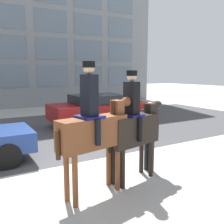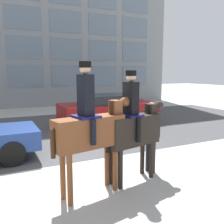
# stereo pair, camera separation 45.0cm
# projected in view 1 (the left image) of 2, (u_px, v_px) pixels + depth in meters

# --- Properties ---
(ground_plane) EXTENTS (80.00, 80.00, 0.00)m
(ground_plane) POSITION_uv_depth(u_px,v_px,m) (89.00, 168.00, 6.71)
(ground_plane) COLOR #B2AFA8
(road_surface) EXTENTS (23.93, 8.50, 0.01)m
(road_surface) POSITION_uv_depth(u_px,v_px,m) (43.00, 132.00, 10.77)
(road_surface) COLOR #444447
(road_surface) RESTS_ON ground_plane
(mounted_horse_lead) EXTENTS (1.96, 0.72, 2.75)m
(mounted_horse_lead) POSITION_uv_depth(u_px,v_px,m) (94.00, 129.00, 5.03)
(mounted_horse_lead) COLOR brown
(mounted_horse_lead) RESTS_ON ground_plane
(mounted_horse_companion) EXTENTS (1.76, 0.72, 2.58)m
(mounted_horse_companion) POSITION_uv_depth(u_px,v_px,m) (134.00, 126.00, 5.78)
(mounted_horse_companion) COLOR black
(mounted_horse_companion) RESTS_ON ground_plane
(pedestrian_bystander) EXTENTS (0.81, 0.59, 1.80)m
(pedestrian_bystander) POSITION_uv_depth(u_px,v_px,m) (150.00, 131.00, 6.35)
(pedestrian_bystander) COLOR #232328
(pedestrian_bystander) RESTS_ON ground_plane
(street_car_far_lane) EXTENTS (4.75, 2.08, 1.48)m
(street_car_far_lane) POSITION_uv_depth(u_px,v_px,m) (99.00, 109.00, 12.18)
(street_car_far_lane) COLOR maroon
(street_car_far_lane) RESTS_ON ground_plane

